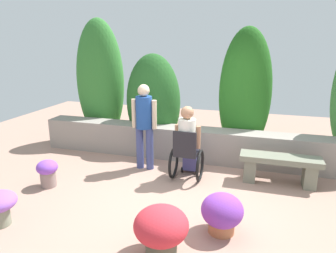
% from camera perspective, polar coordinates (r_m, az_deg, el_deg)
% --- Properties ---
extents(ground_plane, '(12.72, 12.72, 0.00)m').
position_cam_1_polar(ground_plane, '(4.98, 2.58, -12.98)').
color(ground_plane, '#A57F6E').
extents(stone_retaining_wall, '(6.96, 0.48, 0.66)m').
position_cam_1_polar(stone_retaining_wall, '(6.33, 6.25, -3.37)').
color(stone_retaining_wall, gray).
rests_on(stone_retaining_wall, ground).
extents(hedge_backdrop, '(6.90, 1.09, 2.89)m').
position_cam_1_polar(hedge_backdrop, '(6.63, 9.22, 6.39)').
color(hedge_backdrop, '#357B31').
rests_on(hedge_backdrop, ground).
extents(stone_bench, '(1.33, 0.38, 0.50)m').
position_cam_1_polar(stone_bench, '(5.62, 20.01, -6.86)').
color(stone_bench, slate).
rests_on(stone_bench, ground).
extents(person_in_wheelchair, '(0.53, 0.66, 1.33)m').
position_cam_1_polar(person_in_wheelchair, '(5.38, 3.61, -3.49)').
color(person_in_wheelchair, black).
rests_on(person_in_wheelchair, ground).
extents(person_standing_companion, '(0.49, 0.30, 1.63)m').
position_cam_1_polar(person_standing_companion, '(5.73, -4.43, 0.94)').
color(person_standing_companion, '#3C457B').
rests_on(person_standing_companion, ground).
extents(flower_pot_purple_near, '(0.54, 0.54, 0.53)m').
position_cam_1_polar(flower_pot_purple_near, '(4.11, 10.00, -15.48)').
color(flower_pot_purple_near, '#AE6743').
rests_on(flower_pot_purple_near, ground).
extents(flower_pot_red_accent, '(0.35, 0.35, 0.47)m').
position_cam_1_polar(flower_pot_red_accent, '(5.58, -21.46, -7.74)').
color(flower_pot_red_accent, gray).
rests_on(flower_pot_red_accent, ground).
extents(flower_pot_small_foreground, '(0.63, 0.63, 0.59)m').
position_cam_1_polar(flower_pot_small_foreground, '(3.66, -1.27, -18.46)').
color(flower_pot_small_foreground, '#52513F').
rests_on(flower_pot_small_foreground, ground).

